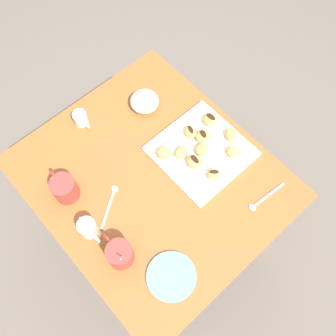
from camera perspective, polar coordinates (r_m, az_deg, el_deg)
name	(u,v)px	position (r m, az deg, el deg)	size (l,w,h in m)	color
ground_plane	(157,230)	(2.03, -1.62, -9.37)	(8.00, 8.00, 0.00)	#665B51
dining_table	(154,192)	(1.48, -2.18, -3.56)	(0.88, 0.77, 0.71)	#935628
pastry_plate_square	(201,151)	(1.39, 5.02, 2.51)	(0.31, 0.31, 0.02)	silver
coffee_mug_red_left	(120,253)	(1.23, -7.30, -12.61)	(0.12, 0.08, 0.14)	red
coffee_mug_red_right	(64,188)	(1.33, -15.34, -2.89)	(0.13, 0.09, 0.09)	red
cream_pitcher_white	(88,228)	(1.27, -11.93, -8.83)	(0.10, 0.06, 0.07)	silver
ice_cream_bowl	(144,101)	(1.47, -3.56, 10.08)	(0.11, 0.11, 0.08)	silver
chocolate_sauce_pitcher	(81,118)	(1.47, -13.01, 7.33)	(0.09, 0.05, 0.06)	silver
saucer_sky_left	(171,276)	(1.25, 0.49, -15.99)	(0.16, 0.16, 0.01)	#66A8DB
loose_spoon_near_saucer	(263,200)	(1.35, 14.04, -4.64)	(0.03, 0.16, 0.01)	silver
loose_spoon_by_plate	(111,201)	(1.33, -8.61, -4.98)	(0.10, 0.14, 0.01)	silver
beignet_0	(195,162)	(1.34, 4.01, 0.93)	(0.06, 0.05, 0.04)	#DBA351
chocolate_drizzle_0	(195,159)	(1.32, 4.07, 1.32)	(0.04, 0.02, 0.01)	black
beignet_1	(233,152)	(1.37, 9.78, 2.42)	(0.04, 0.05, 0.04)	#DBA351
beignet_2	(190,132)	(1.40, 3.39, 5.43)	(0.05, 0.04, 0.03)	#DBA351
chocolate_drizzle_2	(191,129)	(1.38, 3.43, 5.82)	(0.04, 0.01, 0.01)	black
beignet_3	(231,135)	(1.41, 9.49, 4.97)	(0.05, 0.04, 0.04)	#DBA351
beignet_4	(202,150)	(1.36, 5.12, 2.76)	(0.05, 0.05, 0.04)	#DBA351
beignet_5	(211,120)	(1.43, 6.41, 7.25)	(0.05, 0.06, 0.04)	#DBA351
chocolate_drizzle_5	(211,117)	(1.41, 6.49, 7.66)	(0.04, 0.02, 0.01)	black
beignet_6	(203,136)	(1.39, 5.27, 4.76)	(0.05, 0.06, 0.03)	#DBA351
chocolate_drizzle_6	(203,134)	(1.38, 5.33, 5.13)	(0.03, 0.02, 0.01)	black
beignet_7	(164,153)	(1.35, -0.63, 2.30)	(0.05, 0.05, 0.04)	#DBA351
beignet_8	(181,152)	(1.36, 2.01, 2.38)	(0.05, 0.04, 0.03)	#DBA351
beignet_9	(214,174)	(1.32, 6.87, -0.95)	(0.05, 0.04, 0.04)	#DBA351
chocolate_drizzle_9	(214,172)	(1.31, 6.97, -0.58)	(0.03, 0.01, 0.01)	black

